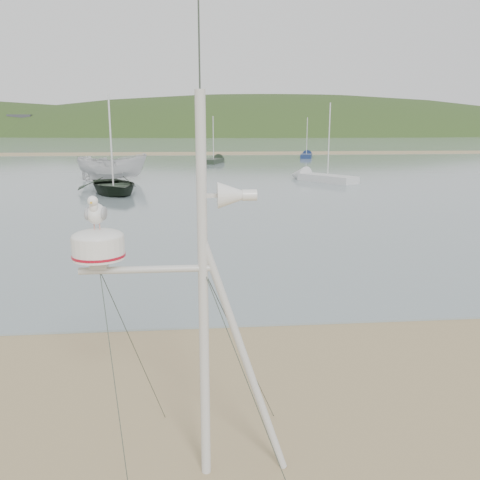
{
  "coord_description": "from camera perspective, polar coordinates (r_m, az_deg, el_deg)",
  "views": [
    {
      "loc": [
        1.62,
        -5.84,
        4.11
      ],
      "look_at": [
        2.25,
        1.0,
        2.55
      ],
      "focal_mm": 38.0,
      "sensor_mm": 36.0,
      "label": 1
    }
  ],
  "objects": [
    {
      "name": "sailboat_white_near",
      "position": [
        39.14,
        8.1,
        7.06
      ],
      "size": [
        4.7,
        5.92,
        6.14
      ],
      "color": "silver",
      "rests_on": "ground"
    },
    {
      "name": "hill_ridge",
      "position": [
        242.61,
        -1.27,
        7.13
      ],
      "size": [
        620.0,
        180.0,
        80.0
      ],
      "color": "#223716",
      "rests_on": "ground"
    },
    {
      "name": "ground",
      "position": [
        7.32,
        -18.45,
        -22.08
      ],
      "size": [
        560.0,
        560.0,
        0.0
      ],
      "primitive_type": "plane",
      "color": "#907953",
      "rests_on": "ground"
    },
    {
      "name": "boat_dark",
      "position": [
        31.61,
        -14.25,
        9.68
      ],
      "size": [
        3.81,
        2.36,
        5.15
      ],
      "primitive_type": "imported",
      "rotation": [
        0.0,
        0.0,
        0.38
      ],
      "color": "black",
      "rests_on": "water"
    },
    {
      "name": "sandbar",
      "position": [
        75.97,
        -6.58,
        9.64
      ],
      "size": [
        560.0,
        7.0,
        0.07
      ],
      "primitive_type": "cube",
      "color": "#907953",
      "rests_on": "water"
    },
    {
      "name": "water",
      "position": [
        137.91,
        -6.06,
        10.99
      ],
      "size": [
        560.0,
        256.0,
        0.04
      ],
      "primitive_type": "cube",
      "color": "slate",
      "rests_on": "ground"
    },
    {
      "name": "sailboat_blue_far",
      "position": [
        67.54,
        7.52,
        9.43
      ],
      "size": [
        2.71,
        5.56,
        5.43
      ],
      "color": "#152449",
      "rests_on": "ground"
    },
    {
      "name": "sailboat_dark_mid",
      "position": [
        57.53,
        -2.62,
        8.96
      ],
      "size": [
        3.06,
        5.56,
        5.46
      ],
      "color": "black",
      "rests_on": "ground"
    },
    {
      "name": "mast_rig",
      "position": [
        6.04,
        -4.63,
        -14.86
      ],
      "size": [
        2.41,
        2.57,
        5.43
      ],
      "color": "beige",
      "rests_on": "ground"
    },
    {
      "name": "far_cottages",
      "position": [
        201.85,
        -5.01,
        12.68
      ],
      "size": [
        294.4,
        6.3,
        8.0
      ],
      "color": "silver",
      "rests_on": "ground"
    },
    {
      "name": "boat_white",
      "position": [
        39.45,
        -14.25,
        10.23
      ],
      "size": [
        2.0,
        1.95,
        5.17
      ],
      "primitive_type": "imported",
      "rotation": [
        0.0,
        0.0,
        1.57
      ],
      "color": "silver",
      "rests_on": "water"
    }
  ]
}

